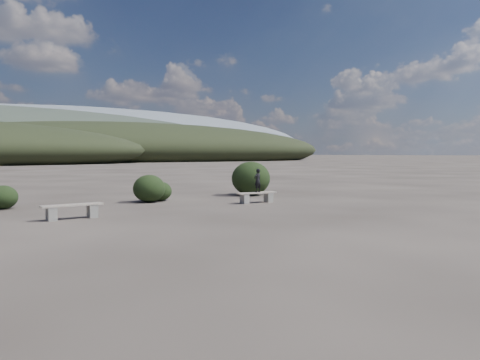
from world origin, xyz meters
TOP-DOWN VIEW (x-y plane):
  - ground at (0.00, 0.00)m, footprint 1200.00×1200.00m
  - bench_left at (-4.53, 5.09)m, footprint 1.81×0.49m
  - bench_right at (2.72, 5.94)m, footprint 1.72×0.36m
  - seated_person at (2.76, 5.94)m, footprint 0.38×0.30m
  - shrub_a at (-6.01, 9.08)m, footprint 1.03×1.03m
  - shrub_b at (-0.77, 8.51)m, footprint 1.29×1.29m
  - shrub_c at (-0.21, 8.79)m, footprint 1.01×1.01m
  - shrub_d at (4.45, 8.95)m, footprint 1.81×1.81m

SIDE VIEW (x-z plane):
  - ground at x=0.00m, z-range 0.00..0.00m
  - bench_right at x=2.72m, z-range 0.05..0.47m
  - bench_left at x=-4.53m, z-range 0.05..0.50m
  - shrub_c at x=-0.21m, z-range 0.00..0.81m
  - shrub_a at x=-6.01m, z-range 0.00..0.84m
  - shrub_b at x=-0.77m, z-range 0.00..1.11m
  - shrub_d at x=4.45m, z-range 0.00..1.59m
  - seated_person at x=2.76m, z-range 0.43..1.36m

